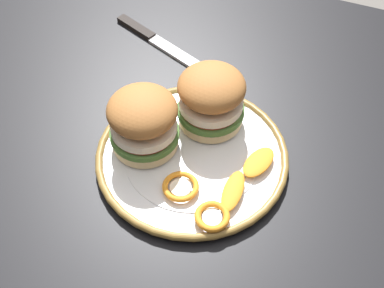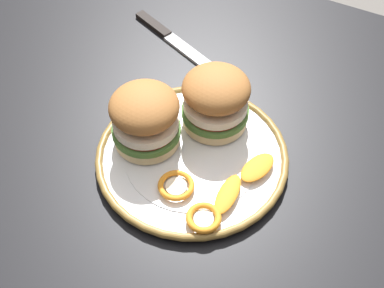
% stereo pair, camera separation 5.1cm
% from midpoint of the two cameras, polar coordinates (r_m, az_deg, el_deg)
% --- Properties ---
extents(dining_table, '(1.18, 0.93, 0.73)m').
position_cam_midpoint_polar(dining_table, '(0.93, 1.51, -3.70)').
color(dining_table, black).
rests_on(dining_table, ground).
extents(dinner_plate, '(0.30, 0.30, 0.02)m').
position_cam_midpoint_polar(dinner_plate, '(0.81, 1.78, -1.43)').
color(dinner_plate, white).
rests_on(dinner_plate, dining_table).
extents(sandwich_half_left, '(0.15, 0.15, 0.10)m').
position_cam_midpoint_polar(sandwich_half_left, '(0.79, -3.26, 2.81)').
color(sandwich_half_left, beige).
rests_on(sandwich_half_left, dinner_plate).
extents(sandwich_half_right, '(0.15, 0.15, 0.10)m').
position_cam_midpoint_polar(sandwich_half_right, '(0.81, 4.38, 4.80)').
color(sandwich_half_right, beige).
rests_on(sandwich_half_right, dinner_plate).
extents(orange_peel_curled, '(0.07, 0.07, 0.01)m').
position_cam_midpoint_polar(orange_peel_curled, '(0.77, 0.17, -4.60)').
color(orange_peel_curled, orange).
rests_on(orange_peel_curled, dinner_plate).
extents(orange_peel_strip_long, '(0.03, 0.08, 0.01)m').
position_cam_midpoint_polar(orange_peel_strip_long, '(0.76, 5.82, -5.49)').
color(orange_peel_strip_long, orange).
rests_on(orange_peel_strip_long, dinner_plate).
extents(orange_peel_strip_short, '(0.05, 0.07, 0.01)m').
position_cam_midpoint_polar(orange_peel_strip_short, '(0.80, 8.91, -2.60)').
color(orange_peel_strip_short, orange).
rests_on(orange_peel_strip_short, dinner_plate).
extents(orange_peel_small_curl, '(0.07, 0.07, 0.01)m').
position_cam_midpoint_polar(orange_peel_small_curl, '(0.74, 3.26, -8.08)').
color(orange_peel_small_curl, orange).
rests_on(orange_peel_small_curl, dinner_plate).
extents(table_knife, '(0.21, 0.10, 0.01)m').
position_cam_midpoint_polar(table_knife, '(1.02, -1.01, 11.43)').
color(table_knife, silver).
rests_on(table_knife, dining_table).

